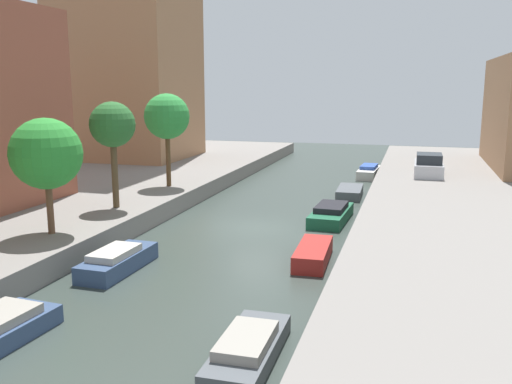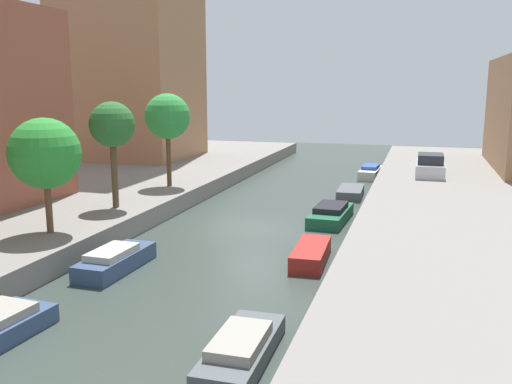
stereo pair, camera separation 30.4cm
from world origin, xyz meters
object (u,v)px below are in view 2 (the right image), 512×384
(moored_boat_right_1, at_px, (241,349))
(moored_boat_right_4, at_px, (351,192))
(moored_boat_right_2, at_px, (311,254))
(moored_boat_right_5, at_px, (370,172))
(street_tree_3, at_px, (167,117))
(street_tree_2, at_px, (112,126))
(moored_boat_left_2, at_px, (115,260))
(moored_boat_right_3, at_px, (331,214))
(parked_car, at_px, (430,166))
(street_tree_1, at_px, (45,154))

(moored_boat_right_1, bearing_deg, moored_boat_right_4, 89.87)
(moored_boat_right_2, bearing_deg, moored_boat_right_5, 88.90)
(street_tree_3, distance_m, moored_boat_right_5, 17.60)
(street_tree_2, distance_m, moored_boat_left_2, 8.46)
(moored_boat_right_1, xyz_separation_m, moored_boat_right_4, (0.05, 22.50, -0.04))
(moored_boat_right_3, relative_size, moored_boat_right_5, 1.06)
(street_tree_2, bearing_deg, moored_boat_left_2, -59.83)
(moored_boat_right_1, xyz_separation_m, moored_boat_right_5, (0.59, 30.61, 0.09))
(moored_boat_left_2, bearing_deg, moored_boat_right_4, 67.87)
(street_tree_2, distance_m, parked_car, 21.61)
(moored_boat_right_3, bearing_deg, moored_boat_left_2, -123.53)
(moored_boat_right_1, bearing_deg, moored_boat_right_3, 90.52)
(street_tree_2, xyz_separation_m, moored_boat_right_2, (10.60, -2.92, -4.76))
(street_tree_1, relative_size, moored_boat_right_5, 1.12)
(moored_boat_right_4, distance_m, moored_boat_right_5, 8.13)
(street_tree_1, height_order, street_tree_2, street_tree_2)
(moored_boat_right_4, bearing_deg, moored_boat_left_2, -112.13)
(moored_boat_right_4, bearing_deg, moored_boat_right_2, -89.53)
(street_tree_3, xyz_separation_m, parked_car, (15.35, 8.56, -3.56))
(street_tree_1, xyz_separation_m, street_tree_2, (0.00, 5.22, 0.77))
(moored_boat_right_1, relative_size, moored_boat_right_4, 1.11)
(street_tree_3, relative_size, moored_boat_right_5, 1.31)
(street_tree_3, height_order, parked_car, street_tree_3)
(moored_boat_right_2, xyz_separation_m, moored_boat_right_3, (-0.31, 7.04, 0.05))
(street_tree_3, distance_m, moored_boat_right_1, 21.16)
(street_tree_1, distance_m, moored_boat_right_5, 27.00)
(parked_car, xyz_separation_m, moored_boat_right_1, (-4.91, -26.31, -1.31))
(street_tree_2, bearing_deg, moored_boat_right_2, -15.41)
(moored_boat_right_2, bearing_deg, parked_car, 75.02)
(street_tree_3, bearing_deg, moored_boat_right_2, -40.88)
(moored_boat_right_2, bearing_deg, moored_boat_right_1, -91.11)
(moored_boat_right_1, distance_m, moored_boat_right_3, 15.61)
(street_tree_2, xyz_separation_m, moored_boat_left_2, (3.54, -6.09, -4.69))
(street_tree_3, xyz_separation_m, moored_boat_right_3, (10.30, -2.15, -4.81))
(parked_car, height_order, moored_boat_right_2, parked_car)
(moored_boat_right_1, distance_m, moored_boat_right_5, 30.62)
(street_tree_2, height_order, moored_boat_right_1, street_tree_2)
(street_tree_2, distance_m, moored_boat_right_1, 16.24)
(street_tree_2, xyz_separation_m, moored_boat_right_5, (11.03, 19.12, -4.68))
(street_tree_2, bearing_deg, moored_boat_right_5, 60.02)
(street_tree_2, bearing_deg, moored_boat_right_1, -47.75)
(street_tree_1, relative_size, moored_boat_right_1, 1.20)
(parked_car, distance_m, moored_boat_left_2, 24.04)
(parked_car, xyz_separation_m, moored_boat_left_2, (-11.81, -20.91, -1.24))
(moored_boat_right_3, bearing_deg, moored_boat_right_5, 87.22)
(moored_boat_right_1, xyz_separation_m, moored_boat_right_2, (0.17, 8.57, 0.01))
(street_tree_1, height_order, street_tree_3, street_tree_3)
(moored_boat_right_1, bearing_deg, moored_boat_right_5, 88.90)
(moored_boat_right_3, bearing_deg, parked_car, 64.74)
(street_tree_1, height_order, moored_boat_right_2, street_tree_1)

